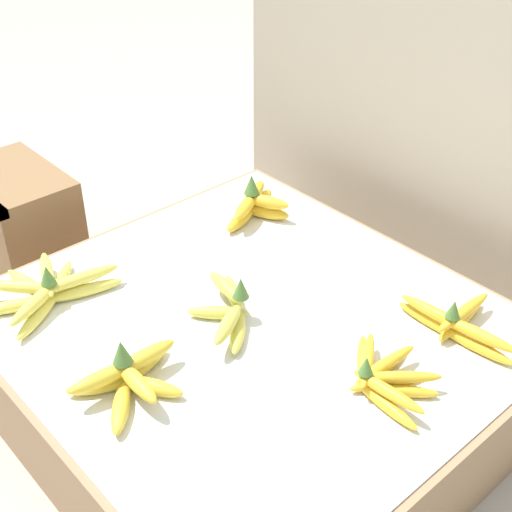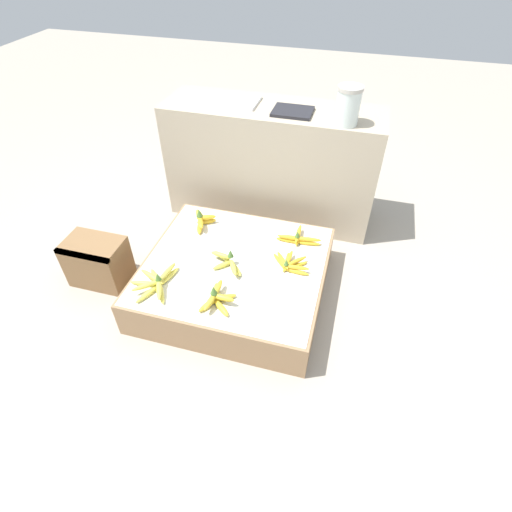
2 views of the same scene
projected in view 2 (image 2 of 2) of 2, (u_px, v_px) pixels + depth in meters
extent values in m
plane|color=#A89E8E|center=(236.00, 291.00, 2.33)|extent=(10.00, 10.00, 0.00)
cube|color=#997551|center=(235.00, 278.00, 2.25)|extent=(0.98, 0.91, 0.21)
cube|color=silver|center=(234.00, 264.00, 2.18)|extent=(0.95, 0.89, 0.00)
cube|color=tan|center=(272.00, 164.00, 2.66)|extent=(1.37, 0.42, 0.76)
cube|color=olive|center=(98.00, 262.00, 2.30)|extent=(0.33, 0.22, 0.28)
cube|color=brown|center=(82.00, 256.00, 2.15)|extent=(0.33, 0.02, 0.02)
ellipsoid|color=#DBCC4C|center=(168.00, 277.00, 2.08)|extent=(0.07, 0.17, 0.03)
ellipsoid|color=#DBCC4C|center=(156.00, 279.00, 2.07)|extent=(0.13, 0.14, 0.03)
ellipsoid|color=#DBCC4C|center=(146.00, 284.00, 2.05)|extent=(0.17, 0.05, 0.03)
ellipsoid|color=#DBCC4C|center=(149.00, 293.00, 2.00)|extent=(0.09, 0.16, 0.03)
ellipsoid|color=#DBCC4C|center=(161.00, 292.00, 2.00)|extent=(0.11, 0.15, 0.03)
ellipsoid|color=#DBCC4C|center=(166.00, 273.00, 2.07)|extent=(0.05, 0.17, 0.03)
ellipsoid|color=#DBCC4C|center=(152.00, 277.00, 2.05)|extent=(0.16, 0.09, 0.03)
ellipsoid|color=#DBCC4C|center=(148.00, 285.00, 2.00)|extent=(0.14, 0.13, 0.03)
ellipsoid|color=#DBCC4C|center=(159.00, 288.00, 1.99)|extent=(0.10, 0.16, 0.03)
cone|color=#4C7533|center=(158.00, 276.00, 2.00)|extent=(0.03, 0.03, 0.04)
ellipsoid|color=gold|center=(208.00, 304.00, 1.94)|extent=(0.08, 0.13, 0.03)
ellipsoid|color=gold|center=(221.00, 308.00, 1.92)|extent=(0.11, 0.10, 0.03)
ellipsoid|color=gold|center=(224.00, 298.00, 1.97)|extent=(0.12, 0.09, 0.03)
ellipsoid|color=gold|center=(215.00, 292.00, 2.00)|extent=(0.06, 0.13, 0.03)
ellipsoid|color=gold|center=(210.00, 301.00, 1.92)|extent=(0.04, 0.13, 0.03)
ellipsoid|color=gold|center=(222.00, 298.00, 1.93)|extent=(0.13, 0.04, 0.03)
ellipsoid|color=gold|center=(217.00, 289.00, 1.98)|extent=(0.03, 0.13, 0.03)
cone|color=#4C7533|center=(214.00, 290.00, 1.92)|extent=(0.04, 0.04, 0.05)
ellipsoid|color=gold|center=(222.00, 256.00, 2.20)|extent=(0.12, 0.08, 0.03)
ellipsoid|color=gold|center=(223.00, 265.00, 2.15)|extent=(0.11, 0.11, 0.03)
ellipsoid|color=gold|center=(236.00, 269.00, 2.13)|extent=(0.10, 0.11, 0.03)
ellipsoid|color=gold|center=(221.00, 255.00, 2.16)|extent=(0.13, 0.05, 0.03)
ellipsoid|color=gold|center=(233.00, 267.00, 2.09)|extent=(0.08, 0.12, 0.03)
cone|color=#4C7533|center=(230.00, 253.00, 2.12)|extent=(0.03, 0.03, 0.05)
ellipsoid|color=gold|center=(296.00, 271.00, 2.12)|extent=(0.15, 0.03, 0.02)
ellipsoid|color=gold|center=(296.00, 266.00, 2.15)|extent=(0.13, 0.11, 0.02)
ellipsoid|color=gold|center=(291.00, 265.00, 2.15)|extent=(0.09, 0.14, 0.02)
ellipsoid|color=gold|center=(287.00, 261.00, 2.17)|extent=(0.04, 0.15, 0.02)
ellipsoid|color=gold|center=(280.00, 262.00, 2.17)|extent=(0.11, 0.12, 0.02)
ellipsoid|color=gold|center=(296.00, 267.00, 2.11)|extent=(0.15, 0.03, 0.02)
ellipsoid|color=gold|center=(296.00, 262.00, 2.14)|extent=(0.11, 0.13, 0.02)
ellipsoid|color=gold|center=(289.00, 259.00, 2.15)|extent=(0.03, 0.15, 0.02)
ellipsoid|color=gold|center=(283.00, 260.00, 2.15)|extent=(0.10, 0.13, 0.02)
cone|color=#4C7533|center=(286.00, 262.00, 2.09)|extent=(0.03, 0.03, 0.04)
ellipsoid|color=gold|center=(200.00, 228.00, 2.39)|extent=(0.07, 0.12, 0.03)
ellipsoid|color=gold|center=(207.00, 221.00, 2.43)|extent=(0.12, 0.08, 0.03)
ellipsoid|color=gold|center=(200.00, 217.00, 2.46)|extent=(0.07, 0.12, 0.03)
ellipsoid|color=gold|center=(201.00, 222.00, 2.37)|extent=(0.08, 0.12, 0.03)
ellipsoid|color=gold|center=(206.00, 217.00, 2.41)|extent=(0.12, 0.08, 0.03)
ellipsoid|color=gold|center=(199.00, 215.00, 2.43)|extent=(0.09, 0.11, 0.03)
cone|color=#4C7533|center=(199.00, 213.00, 2.38)|extent=(0.04, 0.04, 0.05)
ellipsoid|color=gold|center=(306.00, 243.00, 2.29)|extent=(0.17, 0.04, 0.02)
ellipsoid|color=gold|center=(298.00, 237.00, 2.33)|extent=(0.04, 0.17, 0.02)
ellipsoid|color=gold|center=(290.00, 241.00, 2.30)|extent=(0.17, 0.03, 0.02)
ellipsoid|color=gold|center=(307.00, 239.00, 2.27)|extent=(0.17, 0.05, 0.02)
ellipsoid|color=gold|center=(298.00, 234.00, 2.31)|extent=(0.03, 0.17, 0.02)
ellipsoid|color=gold|center=(292.00, 238.00, 2.29)|extent=(0.17, 0.03, 0.02)
cone|color=#4C7533|center=(298.00, 234.00, 2.26)|extent=(0.03, 0.03, 0.04)
cylinder|color=silver|center=(348.00, 108.00, 2.16)|extent=(0.13, 0.13, 0.19)
cylinder|color=#B7B2A8|center=(351.00, 88.00, 2.09)|extent=(0.14, 0.14, 0.02)
cube|color=white|center=(235.00, 101.00, 2.45)|extent=(0.29, 0.22, 0.02)
cube|color=#232328|center=(293.00, 111.00, 2.33)|extent=(0.23, 0.19, 0.02)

